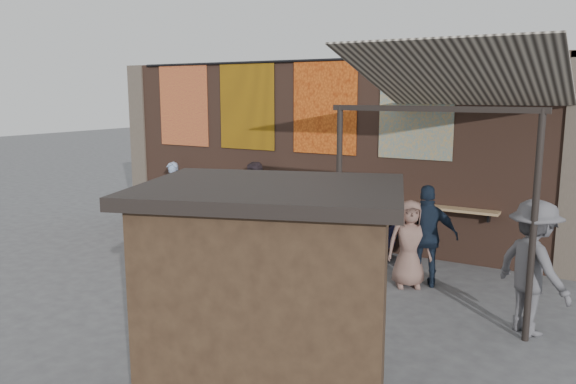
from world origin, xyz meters
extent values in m
plane|color=#474749|center=(0.00, 0.00, 0.00)|extent=(70.00, 70.00, 0.00)
cube|color=brown|center=(0.00, 2.70, 2.00)|extent=(10.00, 0.40, 4.00)
cube|color=#4C4238|center=(-5.20, 2.70, 2.00)|extent=(0.50, 0.50, 4.00)
cube|color=#9E7A51|center=(0.00, 2.33, 1.10)|extent=(8.00, 0.32, 0.05)
cube|color=white|center=(-0.60, 2.30, 1.25)|extent=(0.61, 0.29, 0.24)
cube|color=maroon|center=(-3.60, 2.48, 3.00)|extent=(1.50, 0.02, 2.00)
cube|color=orange|center=(-1.70, 2.48, 3.00)|extent=(1.50, 0.02, 2.00)
cube|color=#D35D1A|center=(0.30, 2.48, 3.00)|extent=(1.50, 0.02, 2.00)
cube|color=teal|center=(2.30, 2.48, 3.00)|extent=(1.50, 0.02, 2.00)
cylinder|color=black|center=(0.00, 2.47, 3.98)|extent=(9.50, 0.06, 0.06)
imported|color=#859CC2|center=(-3.60, 2.00, 0.81)|extent=(0.64, 0.46, 1.63)
imported|color=#2D2329|center=(-1.13, 2.00, 0.89)|extent=(1.04, 0.92, 1.78)
imported|color=#172234|center=(3.08, 0.87, 0.88)|extent=(1.12, 0.75, 1.77)
imported|color=#545358|center=(4.90, -0.31, 0.94)|extent=(1.39, 1.31, 1.89)
imported|color=#7C5A4E|center=(2.84, 0.70, 0.76)|extent=(0.88, 0.76, 1.51)
cube|color=black|center=(2.98, -4.00, 1.17)|extent=(2.57, 2.24, 2.34)
cube|color=black|center=(2.98, -4.00, 2.40)|extent=(2.90, 2.55, 0.12)
cube|color=gold|center=(2.71, -3.21, 1.70)|extent=(1.15, 0.43, 0.50)
cube|color=#473321|center=(2.71, -3.21, 0.85)|extent=(1.73, 0.68, 0.06)
cube|color=beige|center=(3.50, 0.90, 3.55)|extent=(3.20, 3.28, 0.97)
cube|color=#33261C|center=(3.50, 2.49, 3.95)|extent=(3.30, 0.08, 0.12)
cube|color=black|center=(3.50, -0.60, 3.08)|extent=(3.00, 0.08, 0.08)
cylinder|color=black|center=(2.10, -0.60, 1.55)|extent=(0.09, 0.09, 3.10)
cylinder|color=black|center=(4.90, -0.60, 1.55)|extent=(0.09, 0.09, 3.10)
camera|label=1|loc=(5.70, -8.36, 3.30)|focal=35.00mm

